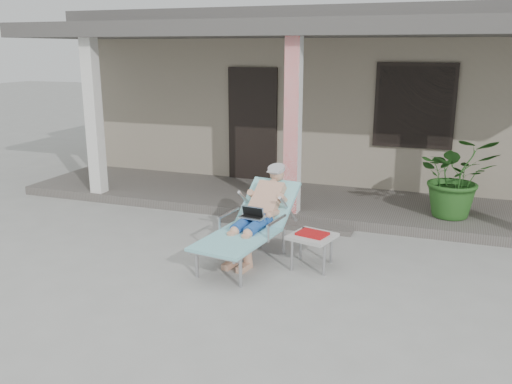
% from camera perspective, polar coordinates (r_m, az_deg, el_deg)
% --- Properties ---
extents(ground, '(60.00, 60.00, 0.00)m').
position_cam_1_polar(ground, '(6.51, -1.59, -8.56)').
color(ground, '#9E9E99').
rests_on(ground, ground).
extents(house, '(10.40, 5.40, 3.30)m').
position_cam_1_polar(house, '(12.28, 9.60, 10.41)').
color(house, gray).
rests_on(house, ground).
extents(porch_deck, '(10.00, 2.00, 0.15)m').
position_cam_1_polar(porch_deck, '(9.19, 5.21, -1.05)').
color(porch_deck, '#605B56').
rests_on(porch_deck, ground).
extents(porch_overhang, '(10.00, 2.30, 2.85)m').
position_cam_1_polar(porch_overhang, '(8.78, 5.55, 16.14)').
color(porch_overhang, silver).
rests_on(porch_overhang, porch_deck).
extents(porch_step, '(2.00, 0.30, 0.07)m').
position_cam_1_polar(porch_step, '(8.14, 3.15, -3.41)').
color(porch_step, '#605B56').
rests_on(porch_step, ground).
extents(lounger, '(0.92, 1.87, 1.18)m').
position_cam_1_polar(lounger, '(6.77, -0.20, -1.10)').
color(lounger, '#B7B7BC').
rests_on(lounger, ground).
extents(side_table, '(0.60, 0.60, 0.44)m').
position_cam_1_polar(side_table, '(6.60, 5.95, -4.83)').
color(side_table, '#B5B5B0').
rests_on(side_table, ground).
extents(potted_palm, '(1.26, 1.15, 1.22)m').
position_cam_1_polar(potted_palm, '(8.50, 20.34, 1.53)').
color(potted_palm, '#26591E').
rests_on(potted_palm, porch_deck).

